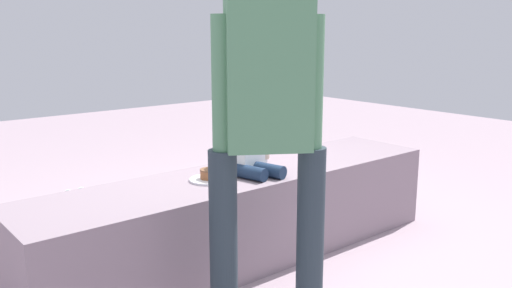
# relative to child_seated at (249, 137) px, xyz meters

# --- Properties ---
(ground_plane) EXTENTS (12.00, 12.00, 0.00)m
(ground_plane) POSITION_rel_child_seated_xyz_m (-0.01, 0.03, -0.73)
(ground_plane) COLOR #A28C97
(concrete_ledge) EXTENTS (2.61, 0.59, 0.51)m
(concrete_ledge) POSITION_rel_child_seated_xyz_m (-0.01, 0.03, -0.47)
(concrete_ledge) COLOR gray
(concrete_ledge) RESTS_ON ground_plane
(child_seated) EXTENTS (0.28, 0.34, 0.48)m
(child_seated) POSITION_rel_child_seated_xyz_m (0.00, 0.00, 0.00)
(child_seated) COLOR #192C48
(child_seated) RESTS_ON concrete_ledge
(adult_standing) EXTENTS (0.45, 0.36, 1.72)m
(adult_standing) POSITION_rel_child_seated_xyz_m (-0.40, -0.63, 0.31)
(adult_standing) COLOR #26343C
(adult_standing) RESTS_ON ground_plane
(cake_plate) EXTENTS (0.22, 0.22, 0.07)m
(cake_plate) POSITION_rel_child_seated_xyz_m (-0.26, 0.02, -0.19)
(cake_plate) COLOR white
(cake_plate) RESTS_ON concrete_ledge
(gift_bag) EXTENTS (0.21, 0.13, 0.29)m
(gift_bag) POSITION_rel_child_seated_xyz_m (-0.62, 1.07, -0.60)
(gift_bag) COLOR #59C6B2
(gift_bag) RESTS_ON ground_plane
(railing_post) EXTENTS (0.36, 0.36, 1.34)m
(railing_post) POSITION_rel_child_seated_xyz_m (1.29, 0.99, -0.20)
(railing_post) COLOR black
(railing_post) RESTS_ON ground_plane
(water_bottle_near_gift) EXTENTS (0.07, 0.07, 0.20)m
(water_bottle_near_gift) POSITION_rel_child_seated_xyz_m (0.84, 0.66, -0.64)
(water_bottle_near_gift) COLOR silver
(water_bottle_near_gift) RESTS_ON ground_plane
(water_bottle_far_side) EXTENTS (0.06, 0.06, 0.22)m
(water_bottle_far_side) POSITION_rel_child_seated_xyz_m (0.12, 1.11, -0.62)
(water_bottle_far_side) COLOR silver
(water_bottle_far_side) RESTS_ON ground_plane
(party_cup_red) EXTENTS (0.08, 0.08, 0.11)m
(party_cup_red) POSITION_rel_child_seated_xyz_m (0.46, 0.60, -0.67)
(party_cup_red) COLOR red
(party_cup_red) RESTS_ON ground_plane
(handbag_black_leather) EXTENTS (0.28, 0.14, 0.32)m
(handbag_black_leather) POSITION_rel_child_seated_xyz_m (-0.90, 0.76, -0.61)
(handbag_black_leather) COLOR black
(handbag_black_leather) RESTS_ON ground_plane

